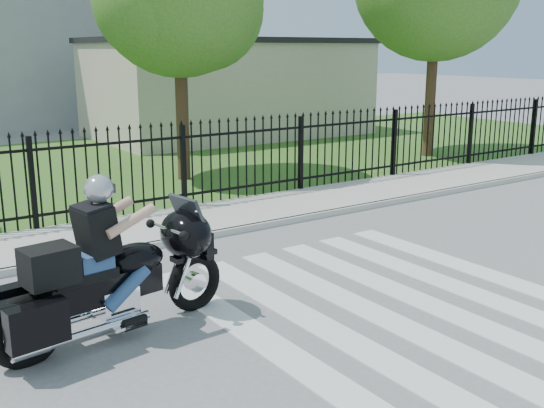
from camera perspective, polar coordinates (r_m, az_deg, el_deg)
ground at (r=8.68m, az=10.60°, el=-8.79°), size 120.00×120.00×0.00m
crosswalk at (r=8.67m, az=10.61°, el=-8.75°), size 5.00×5.50×0.01m
sidewalk at (r=12.49m, az=-5.74°, el=-1.33°), size 40.00×2.00×0.12m
curb at (r=11.65m, az=-3.36°, el=-2.39°), size 40.00×0.12×0.12m
grass_strip at (r=18.81m, az=-16.09°, el=3.14°), size 40.00×12.00×0.02m
iron_fence at (r=13.17m, az=-7.93°, el=3.15°), size 26.00×0.04×1.80m
building_low at (r=25.13m, az=-3.92°, el=10.18°), size 10.00×6.00×3.50m
building_low_roof at (r=25.09m, az=-3.99°, el=14.40°), size 10.20×6.20×0.20m
motorcycle_rider at (r=7.57m, az=-14.40°, el=-5.81°), size 2.99×1.23×1.99m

